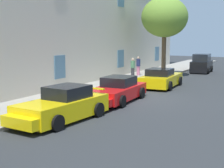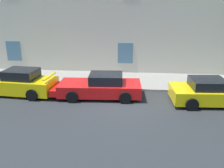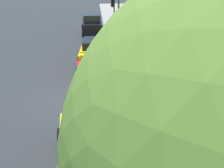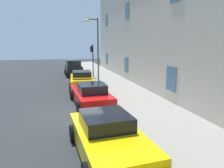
{
  "view_description": "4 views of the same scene",
  "coord_description": "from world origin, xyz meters",
  "px_view_note": "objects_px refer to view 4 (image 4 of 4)",
  "views": [
    {
      "loc": [
        -17.73,
        -7.81,
        3.7
      ],
      "look_at": [
        -1.08,
        1.27,
        0.93
      ],
      "focal_mm": 54.9,
      "sensor_mm": 36.0,
      "label": 1
    },
    {
      "loc": [
        0.76,
        -11.78,
        5.05
      ],
      "look_at": [
        -0.46,
        0.36,
        0.97
      ],
      "focal_mm": 38.53,
      "sensor_mm": 36.0,
      "label": 2
    },
    {
      "loc": [
        12.54,
        0.85,
        6.66
      ],
      "look_at": [
        0.36,
        1.73,
        0.97
      ],
      "focal_mm": 44.29,
      "sensor_mm": 36.0,
      "label": 3
    },
    {
      "loc": [
        11.27,
        -0.95,
        3.71
      ],
      "look_at": [
        -0.1,
        2.01,
        1.42
      ],
      "focal_mm": 33.66,
      "sensor_mm": 36.0,
      "label": 4
    }
  ],
  "objects_px": {
    "sportscar_yellow_flank": "(90,94)",
    "street_lamp": "(94,38)",
    "sportscar_red_lead": "(82,80)",
    "sportscar_white_middle": "(110,140)",
    "hatchback_distant": "(73,69)",
    "traffic_light": "(92,55)"
  },
  "relations": [
    {
      "from": "sportscar_red_lead",
      "to": "hatchback_distant",
      "type": "xyz_separation_m",
      "value": [
        -7.09,
        -0.15,
        0.2
      ]
    },
    {
      "from": "sportscar_yellow_flank",
      "to": "street_lamp",
      "type": "relative_size",
      "value": 0.86
    },
    {
      "from": "sportscar_yellow_flank",
      "to": "sportscar_white_middle",
      "type": "xyz_separation_m",
      "value": [
        6.38,
        -0.32,
        -0.0
      ]
    },
    {
      "from": "sportscar_yellow_flank",
      "to": "street_lamp",
      "type": "distance_m",
      "value": 8.5
    },
    {
      "from": "sportscar_white_middle",
      "to": "street_lamp",
      "type": "bearing_deg",
      "value": 172.28
    },
    {
      "from": "sportscar_yellow_flank",
      "to": "hatchback_distant",
      "type": "xyz_separation_m",
      "value": [
        -12.01,
        -0.11,
        0.24
      ]
    },
    {
      "from": "sportscar_red_lead",
      "to": "sportscar_yellow_flank",
      "type": "distance_m",
      "value": 4.92
    },
    {
      "from": "sportscar_white_middle",
      "to": "hatchback_distant",
      "type": "xyz_separation_m",
      "value": [
        -18.39,
        0.21,
        0.24
      ]
    },
    {
      "from": "sportscar_white_middle",
      "to": "sportscar_yellow_flank",
      "type": "bearing_deg",
      "value": 177.13
    },
    {
      "from": "sportscar_yellow_flank",
      "to": "sportscar_white_middle",
      "type": "relative_size",
      "value": 1.05
    },
    {
      "from": "sportscar_red_lead",
      "to": "sportscar_white_middle",
      "type": "relative_size",
      "value": 1.03
    },
    {
      "from": "sportscar_red_lead",
      "to": "street_lamp",
      "type": "relative_size",
      "value": 0.84
    },
    {
      "from": "traffic_light",
      "to": "street_lamp",
      "type": "relative_size",
      "value": 0.58
    },
    {
      "from": "sportscar_white_middle",
      "to": "street_lamp",
      "type": "distance_m",
      "value": 14.5
    },
    {
      "from": "traffic_light",
      "to": "sportscar_white_middle",
      "type": "bearing_deg",
      "value": -7.3
    },
    {
      "from": "sportscar_red_lead",
      "to": "sportscar_yellow_flank",
      "type": "relative_size",
      "value": 0.98
    },
    {
      "from": "sportscar_red_lead",
      "to": "sportscar_white_middle",
      "type": "height_order",
      "value": "sportscar_red_lead"
    },
    {
      "from": "traffic_light",
      "to": "sportscar_red_lead",
      "type": "bearing_deg",
      "value": -20.16
    },
    {
      "from": "sportscar_yellow_flank",
      "to": "traffic_light",
      "type": "relative_size",
      "value": 1.48
    },
    {
      "from": "sportscar_yellow_flank",
      "to": "traffic_light",
      "type": "distance_m",
      "value": 9.81
    },
    {
      "from": "sportscar_red_lead",
      "to": "sportscar_white_middle",
      "type": "xyz_separation_m",
      "value": [
        11.3,
        -0.36,
        -0.04
      ]
    },
    {
      "from": "sportscar_red_lead",
      "to": "sportscar_yellow_flank",
      "type": "bearing_deg",
      "value": -0.46
    }
  ]
}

